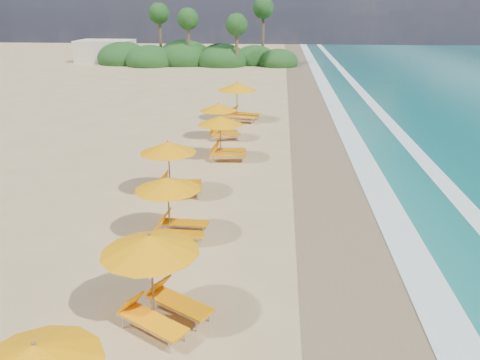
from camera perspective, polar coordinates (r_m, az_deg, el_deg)
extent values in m
plane|color=tan|center=(17.94, 0.00, -3.60)|extent=(160.00, 160.00, 0.00)
cube|color=#806C4C|center=(18.08, 12.77, -3.92)|extent=(4.00, 160.00, 0.01)
cube|color=white|center=(18.35, 17.42, -3.92)|extent=(1.20, 160.00, 0.01)
cube|color=white|center=(19.25, 26.17, -4.02)|extent=(0.80, 160.00, 0.01)
cone|color=#FF9A05|center=(8.84, -23.07, -18.56)|extent=(2.66, 2.66, 0.42)
sphere|color=olive|center=(8.71, -23.28, -17.35)|extent=(0.07, 0.07, 0.07)
cylinder|color=olive|center=(11.76, -10.37, -11.45)|extent=(0.06, 0.06, 2.24)
cone|color=#FF9A05|center=(11.30, -10.67, -7.42)|extent=(3.16, 3.16, 0.45)
sphere|color=olive|center=(11.19, -10.75, -6.28)|extent=(0.08, 0.08, 0.08)
cylinder|color=olive|center=(15.71, -8.45, -3.31)|extent=(0.05, 0.05, 2.06)
cone|color=#FF9A05|center=(15.39, -8.61, -0.39)|extent=(2.18, 2.18, 0.41)
sphere|color=olive|center=(15.31, -8.65, 0.41)|extent=(0.07, 0.07, 0.07)
cylinder|color=olive|center=(19.23, -8.39, 1.29)|extent=(0.05, 0.05, 2.17)
cone|color=#FF9A05|center=(18.96, -8.53, 3.87)|extent=(2.57, 2.57, 0.44)
sphere|color=olive|center=(18.90, -8.57, 4.58)|extent=(0.08, 0.08, 0.08)
cylinder|color=olive|center=(23.56, -2.34, 4.99)|extent=(0.05, 0.05, 2.16)
cone|color=#FF9A05|center=(23.35, -2.37, 7.11)|extent=(2.35, 2.35, 0.43)
sphere|color=olive|center=(23.29, -2.38, 7.69)|extent=(0.08, 0.08, 0.08)
cylinder|color=olive|center=(27.24, -2.56, 6.91)|extent=(0.05, 0.05, 2.02)
cone|color=#FF9A05|center=(27.06, -2.59, 8.63)|extent=(2.59, 2.59, 0.40)
sphere|color=olive|center=(27.02, -2.59, 9.10)|extent=(0.07, 0.07, 0.07)
cylinder|color=olive|center=(31.71, -0.37, 9.21)|extent=(0.06, 0.06, 2.46)
cone|color=#FF9A05|center=(31.53, -0.38, 11.04)|extent=(3.04, 3.04, 0.49)
sphere|color=olive|center=(31.49, -0.38, 11.53)|extent=(0.09, 0.09, 0.09)
ellipsoid|color=#163D14|center=(62.16, -2.13, 13.99)|extent=(6.40, 6.40, 4.16)
ellipsoid|color=#163D14|center=(63.92, -6.61, 14.11)|extent=(7.20, 7.20, 4.68)
ellipsoid|color=#163D14|center=(62.90, -10.65, 13.71)|extent=(6.00, 6.00, 3.90)
ellipsoid|color=#163D14|center=(63.81, 1.77, 14.08)|extent=(5.60, 5.60, 3.64)
ellipsoid|color=#163D14|center=(65.94, -13.65, 13.83)|extent=(6.60, 6.60, 4.29)
ellipsoid|color=#163D14|center=(61.74, 4.53, 13.77)|extent=(5.00, 5.00, 3.25)
cylinder|color=brown|center=(59.80, -0.41, 15.57)|extent=(0.36, 0.36, 5.00)
sphere|color=#163D14|center=(59.66, -0.42, 17.96)|extent=(2.60, 2.60, 2.60)
cylinder|color=brown|center=(61.59, -6.11, 15.87)|extent=(0.36, 0.36, 5.60)
sphere|color=#163D14|center=(61.46, -6.21, 18.47)|extent=(2.60, 2.60, 2.60)
cylinder|color=brown|center=(64.37, -9.43, 16.17)|extent=(0.36, 0.36, 6.20)
sphere|color=#163D14|center=(64.25, -9.59, 18.92)|extent=(2.60, 2.60, 2.60)
cylinder|color=brown|center=(63.53, 2.74, 16.63)|extent=(0.36, 0.36, 6.80)
sphere|color=#163D14|center=(63.42, 2.79, 19.69)|extent=(2.60, 2.60, 2.60)
cube|color=beige|center=(68.73, -15.64, 14.53)|extent=(7.00, 5.00, 2.80)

